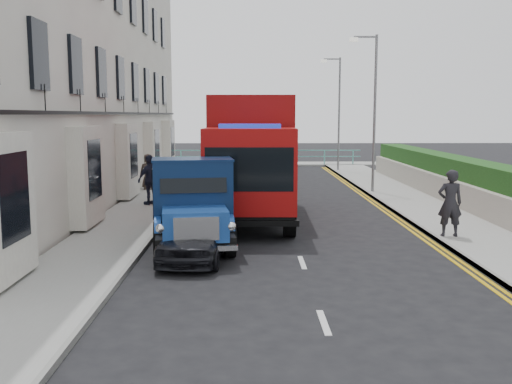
% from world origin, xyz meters
% --- Properties ---
extents(ground, '(120.00, 120.00, 0.00)m').
position_xyz_m(ground, '(0.00, 0.00, 0.00)').
color(ground, black).
rests_on(ground, ground).
extents(pavement_west, '(2.40, 38.00, 0.12)m').
position_xyz_m(pavement_west, '(-5.20, 9.00, 0.06)').
color(pavement_west, gray).
rests_on(pavement_west, ground).
extents(pavement_east, '(2.60, 38.00, 0.12)m').
position_xyz_m(pavement_east, '(5.30, 9.00, 0.06)').
color(pavement_east, gray).
rests_on(pavement_east, ground).
extents(promenade, '(30.00, 2.50, 0.12)m').
position_xyz_m(promenade, '(0.00, 29.00, 0.06)').
color(promenade, gray).
rests_on(promenade, ground).
extents(sea_plane, '(120.00, 120.00, 0.00)m').
position_xyz_m(sea_plane, '(0.00, 60.00, 0.00)').
color(sea_plane, '#4B5867').
rests_on(sea_plane, ground).
extents(terrace_west, '(6.31, 30.20, 14.25)m').
position_xyz_m(terrace_west, '(-9.47, 13.00, 7.17)').
color(terrace_west, silver).
rests_on(terrace_west, ground).
extents(garden_east, '(1.45, 28.00, 1.75)m').
position_xyz_m(garden_east, '(7.21, 9.00, 0.90)').
color(garden_east, '#B2AD9E').
rests_on(garden_east, ground).
extents(seafront_railing, '(13.00, 0.08, 1.11)m').
position_xyz_m(seafront_railing, '(0.00, 28.20, 0.58)').
color(seafront_railing, '#59B2A5').
rests_on(seafront_railing, ground).
extents(lamp_mid, '(1.23, 0.18, 7.00)m').
position_xyz_m(lamp_mid, '(4.18, 14.00, 4.00)').
color(lamp_mid, slate).
rests_on(lamp_mid, ground).
extents(lamp_far, '(1.23, 0.18, 7.00)m').
position_xyz_m(lamp_far, '(4.18, 24.00, 4.00)').
color(lamp_far, slate).
rests_on(lamp_far, ground).
extents(bedford_lorry, '(2.64, 5.27, 2.40)m').
position_xyz_m(bedford_lorry, '(-2.75, 3.30, 1.10)').
color(bedford_lorry, black).
rests_on(bedford_lorry, ground).
extents(red_lorry, '(2.86, 7.99, 4.15)m').
position_xyz_m(red_lorry, '(-1.18, 8.15, 2.21)').
color(red_lorry, black).
rests_on(red_lorry, ground).
extents(parked_car_front, '(1.81, 3.80, 1.25)m').
position_xyz_m(parked_car_front, '(-2.60, 2.49, 0.63)').
color(parked_car_front, black).
rests_on(parked_car_front, ground).
extents(parked_car_mid, '(1.78, 4.00, 1.28)m').
position_xyz_m(parked_car_mid, '(-3.20, 11.55, 0.64)').
color(parked_car_mid, teal).
rests_on(parked_car_mid, ground).
extents(parked_car_rear, '(2.10, 4.61, 1.31)m').
position_xyz_m(parked_car_rear, '(-3.13, 17.08, 0.65)').
color(parked_car_rear, '#A7A6AB').
rests_on(parked_car_rear, ground).
extents(seafront_car_left, '(3.63, 5.62, 1.44)m').
position_xyz_m(seafront_car_left, '(-1.50, 25.10, 0.72)').
color(seafront_car_left, black).
rests_on(seafront_car_left, ground).
extents(seafront_car_right, '(1.70, 3.98, 1.34)m').
position_xyz_m(seafront_car_right, '(0.50, 26.26, 0.67)').
color(seafront_car_right, '#B2B3B7').
rests_on(seafront_car_right, ground).
extents(pedestrian_east_near, '(0.71, 0.48, 1.90)m').
position_xyz_m(pedestrian_east_near, '(4.40, 4.43, 1.07)').
color(pedestrian_east_near, black).
rests_on(pedestrian_east_near, pavement_east).
extents(pedestrian_west_near, '(1.12, 1.12, 1.91)m').
position_xyz_m(pedestrian_west_near, '(-5.04, 10.31, 1.07)').
color(pedestrian_west_near, '#1A1D30').
rests_on(pedestrian_west_near, pavement_west).
extents(pedestrian_west_far, '(0.81, 0.54, 1.64)m').
position_xyz_m(pedestrian_west_far, '(-5.93, 14.83, 0.94)').
color(pedestrian_west_far, '#423630').
rests_on(pedestrian_west_far, pavement_west).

